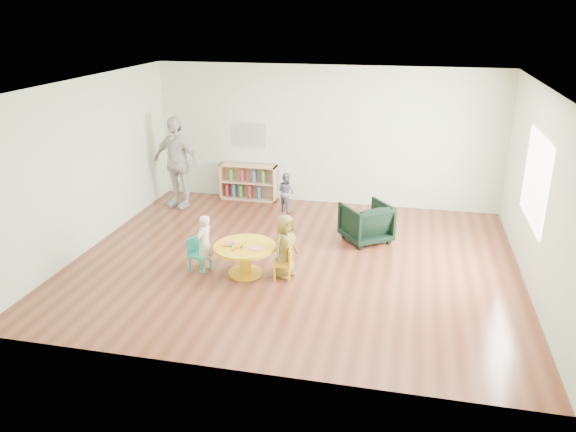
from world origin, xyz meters
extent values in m
plane|color=brown|center=(0.00, 0.00, 0.00)|extent=(7.00, 7.00, 0.00)
cube|color=white|center=(0.00, 0.00, 2.75)|extent=(7.00, 6.00, 0.10)
cube|color=beige|center=(0.00, 3.00, 1.40)|extent=(7.00, 0.10, 2.80)
cube|color=beige|center=(0.00, -3.00, 1.40)|extent=(7.00, 0.10, 2.80)
cube|color=beige|center=(-3.50, 0.00, 1.40)|extent=(0.10, 6.00, 2.80)
cube|color=beige|center=(3.50, 0.00, 1.40)|extent=(0.10, 6.00, 2.80)
cube|color=white|center=(3.48, 0.30, 1.50)|extent=(0.02, 1.60, 1.30)
cylinder|color=gold|center=(-0.64, -0.63, 0.22)|extent=(0.17, 0.17, 0.43)
cylinder|color=gold|center=(-0.64, -0.63, 0.02)|extent=(0.53, 0.53, 0.04)
cylinder|color=gold|center=(-0.64, -0.63, 0.45)|extent=(0.95, 0.95, 0.04)
cylinder|color=pink|center=(-0.85, -0.58, 0.48)|extent=(0.15, 0.15, 0.02)
cylinder|color=pink|center=(-0.45, -0.72, 0.48)|extent=(0.17, 0.17, 0.02)
cylinder|color=gold|center=(-0.66, -0.65, 0.50)|extent=(0.05, 0.12, 0.04)
cylinder|color=#147434|center=(-0.67, -0.74, 0.50)|extent=(0.03, 0.05, 0.02)
cylinder|color=#147434|center=(-0.66, -0.57, 0.50)|extent=(0.03, 0.05, 0.02)
cube|color=red|center=(-0.88, -0.60, 0.48)|extent=(0.06, 0.06, 0.02)
cube|color=orange|center=(-0.73, -0.74, 0.48)|extent=(0.07, 0.07, 0.02)
cube|color=#164EAA|center=(-0.83, -0.60, 0.48)|extent=(0.07, 0.06, 0.02)
cube|color=#147434|center=(-0.84, -0.73, 0.48)|extent=(0.06, 0.06, 0.02)
cube|color=red|center=(-0.92, -0.74, 0.48)|extent=(0.07, 0.07, 0.02)
cube|color=orange|center=(-0.76, -0.84, 0.48)|extent=(0.06, 0.06, 0.02)
cube|color=#1C9C81|center=(-1.35, -0.66, 0.27)|extent=(0.36, 0.36, 0.04)
cube|color=#1C9C81|center=(-1.47, -0.62, 0.41)|extent=(0.12, 0.28, 0.25)
cylinder|color=#1C9C81|center=(-1.42, -0.52, 0.12)|extent=(0.03, 0.03, 0.25)
cylinder|color=#1C9C81|center=(-1.50, -0.73, 0.12)|extent=(0.03, 0.03, 0.25)
cylinder|color=#1C9C81|center=(-1.21, -0.59, 0.12)|extent=(0.03, 0.03, 0.25)
cylinder|color=#1C9C81|center=(-1.29, -0.81, 0.12)|extent=(0.03, 0.03, 0.25)
cube|color=gold|center=(-0.05, -0.66, 0.25)|extent=(0.30, 0.30, 0.04)
cube|color=gold|center=(0.06, -0.65, 0.38)|extent=(0.06, 0.27, 0.23)
cylinder|color=gold|center=(0.07, -0.75, 0.12)|extent=(0.03, 0.03, 0.23)
cylinder|color=gold|center=(0.04, -0.54, 0.12)|extent=(0.03, 0.03, 0.23)
cylinder|color=gold|center=(-0.15, -0.78, 0.12)|extent=(0.03, 0.03, 0.23)
cylinder|color=gold|center=(-0.17, -0.57, 0.12)|extent=(0.03, 0.03, 0.23)
cube|color=tan|center=(-2.19, 2.83, 0.38)|extent=(0.03, 0.30, 0.75)
cube|color=tan|center=(-1.01, 2.83, 0.38)|extent=(0.03, 0.30, 0.75)
cube|color=tan|center=(-1.60, 2.83, 0.01)|extent=(1.20, 0.30, 0.03)
cube|color=tan|center=(-1.60, 2.83, 0.73)|extent=(1.20, 0.30, 0.03)
cube|color=tan|center=(-1.60, 2.83, 0.38)|extent=(1.14, 0.28, 0.03)
cube|color=tan|center=(-1.60, 2.97, 0.38)|extent=(1.20, 0.02, 0.75)
cube|color=#BA3143|center=(-2.05, 2.81, 0.18)|extent=(0.04, 0.18, 0.26)
cube|color=#3A84CB|center=(-1.90, 2.81, 0.18)|extent=(0.04, 0.18, 0.26)
cube|color=#4EAA4F|center=(-1.75, 2.81, 0.18)|extent=(0.04, 0.18, 0.26)
cube|color=#BA3143|center=(-1.55, 2.81, 0.18)|extent=(0.04, 0.18, 0.26)
cube|color=#3A84CB|center=(-1.35, 2.81, 0.18)|extent=(0.04, 0.18, 0.26)
cube|color=#4EAA4F|center=(-1.95, 2.81, 0.53)|extent=(0.04, 0.18, 0.26)
cube|color=#BA3143|center=(-1.70, 2.81, 0.53)|extent=(0.04, 0.18, 0.26)
cube|color=#3A84CB|center=(-1.45, 2.81, 0.53)|extent=(0.04, 0.18, 0.26)
cube|color=#4EAA4F|center=(-1.25, 2.81, 0.53)|extent=(0.04, 0.18, 0.26)
cube|color=silver|center=(-1.60, 2.98, 1.35)|extent=(0.74, 0.01, 0.54)
cube|color=#E94A31|center=(-1.60, 2.98, 1.35)|extent=(0.70, 0.00, 0.50)
imported|color=black|center=(1.03, 1.07, 0.34)|extent=(1.04, 1.04, 0.69)
imported|color=white|center=(-1.28, -0.65, 0.46)|extent=(0.30, 0.38, 0.91)
imported|color=gold|center=(-0.04, -0.56, 0.49)|extent=(0.48, 0.56, 0.98)
imported|color=#172139|center=(-0.66, 2.27, 0.40)|extent=(0.49, 0.48, 0.80)
imported|color=silver|center=(-2.87, 2.11, 0.93)|extent=(1.16, 0.70, 1.85)
camera|label=1|loc=(1.67, -8.06, 3.84)|focal=35.00mm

